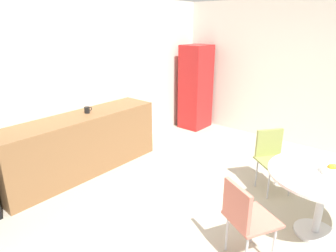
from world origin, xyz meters
TOP-DOWN VIEW (x-y plane):
  - ground_plane at (0.00, 0.00)m, footprint 6.00×6.00m
  - wall_back at (0.00, 3.00)m, footprint 6.00×0.10m
  - counter_block at (-0.29, 2.65)m, footprint 2.49×0.60m
  - locker_cabinet at (2.55, 2.55)m, footprint 0.60×0.50m
  - round_table at (0.47, -0.51)m, footprint 1.13×1.13m
  - chair_olive at (1.08, 0.27)m, footprint 0.59×0.59m
  - chair_coral at (-0.40, -0.05)m, footprint 0.57×0.57m
  - fruit_bowl at (0.51, -0.58)m, footprint 0.25×0.25m
  - mug_white at (-0.12, 2.67)m, footprint 0.13×0.08m

SIDE VIEW (x-z plane):
  - ground_plane at x=0.00m, z-range 0.00..0.00m
  - counter_block at x=-0.29m, z-range 0.00..0.90m
  - chair_olive at x=1.08m, z-range 0.11..0.94m
  - chair_coral at x=-0.40m, z-range 0.11..0.94m
  - round_table at x=0.47m, z-range 0.24..0.97m
  - fruit_bowl at x=0.51m, z-range 0.72..0.85m
  - locker_cabinet at x=2.55m, z-range 0.00..1.76m
  - mug_white at x=-0.12m, z-range 0.90..1.00m
  - wall_back at x=0.00m, z-range 0.00..2.60m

